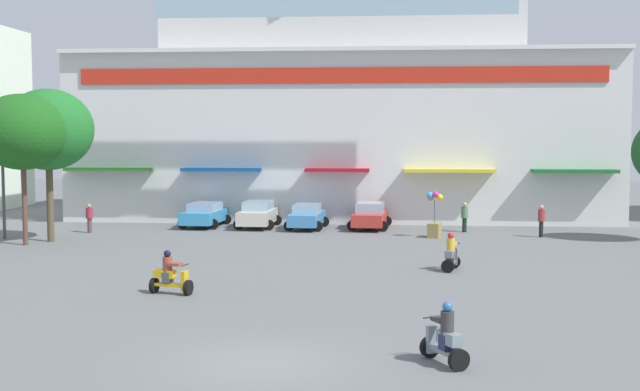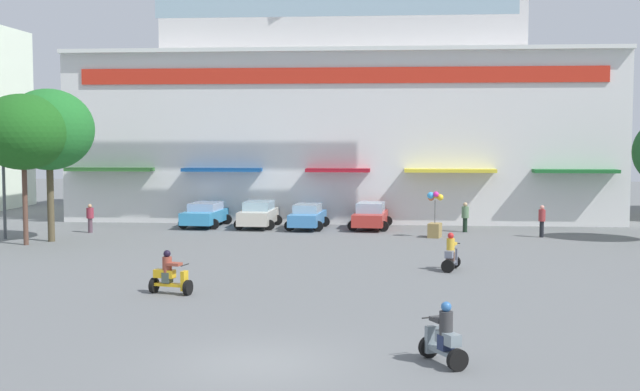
% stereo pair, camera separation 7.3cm
% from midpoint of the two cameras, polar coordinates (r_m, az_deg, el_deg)
% --- Properties ---
extents(ground_plane, '(128.00, 128.00, 0.00)m').
position_cam_midpoint_polar(ground_plane, '(32.68, -0.64, -5.30)').
color(ground_plane, slate).
extents(colonial_building, '(34.03, 14.98, 20.65)m').
position_cam_midpoint_polar(colonial_building, '(54.74, 1.58, 8.07)').
color(colonial_building, silver).
rests_on(colonial_building, ground).
extents(plaza_tree_0, '(4.57, 4.60, 7.39)m').
position_cam_midpoint_polar(plaza_tree_0, '(42.61, -19.93, 4.15)').
color(plaza_tree_0, brown).
rests_on(plaza_tree_0, ground).
extents(plaza_tree_2, '(4.50, 4.53, 7.70)m').
position_cam_midpoint_polar(plaza_tree_2, '(43.60, -18.34, 4.33)').
color(plaza_tree_2, brown).
rests_on(plaza_tree_2, ground).
extents(parked_car_0, '(2.64, 4.49, 1.42)m').
position_cam_midpoint_polar(parked_car_0, '(48.80, -8.01, -1.29)').
color(parked_car_0, '#3694CD').
rests_on(parked_car_0, ground).
extents(parked_car_1, '(2.45, 4.33, 1.54)m').
position_cam_midpoint_polar(parked_car_1, '(48.01, -4.35, -1.30)').
color(parked_car_1, beige).
rests_on(parked_car_1, ground).
extents(parked_car_2, '(2.40, 4.08, 1.43)m').
position_cam_midpoint_polar(parked_car_2, '(47.15, -0.95, -1.45)').
color(parked_car_2, '#4185C6').
rests_on(parked_car_2, ground).
extents(parked_car_3, '(2.53, 4.53, 1.51)m').
position_cam_midpoint_polar(parked_car_3, '(47.39, 3.44, -1.39)').
color(parked_car_3, '#B8322B').
rests_on(parked_car_3, ground).
extents(scooter_rider_1, '(1.52, 0.85, 1.51)m').
position_cam_midpoint_polar(scooter_rider_1, '(28.58, -10.40, -5.51)').
color(scooter_rider_1, black).
rests_on(scooter_rider_1, ground).
extents(scooter_rider_2, '(0.87, 1.42, 1.54)m').
position_cam_midpoint_polar(scooter_rider_2, '(33.29, 8.99, -4.07)').
color(scooter_rider_2, black).
rests_on(scooter_rider_2, ground).
extents(scooter_rider_3, '(1.13, 1.50, 1.53)m').
position_cam_midpoint_polar(scooter_rider_3, '(19.95, 8.53, -9.76)').
color(scooter_rider_3, black).
rests_on(scooter_rider_3, ground).
extents(pedestrian_0, '(0.46, 0.46, 1.58)m').
position_cam_midpoint_polar(pedestrian_0, '(47.09, -15.71, -1.42)').
color(pedestrian_0, '#58404C').
rests_on(pedestrian_0, ground).
extents(pedestrian_1, '(0.48, 0.48, 1.70)m').
position_cam_midpoint_polar(pedestrian_1, '(44.87, 15.03, -1.58)').
color(pedestrian_1, black).
rests_on(pedestrian_1, ground).
extents(pedestrian_2, '(0.54, 0.54, 1.66)m').
position_cam_midpoint_polar(pedestrian_2, '(46.31, 9.93, -1.37)').
color(pedestrian_2, black).
rests_on(pedestrian_2, ground).
extents(streetlamp_near, '(0.40, 0.40, 6.55)m').
position_cam_midpoint_polar(streetlamp_near, '(45.47, -21.16, 1.98)').
color(streetlamp_near, '#474C51').
rests_on(streetlamp_near, ground).
extents(balloon_vendor_cart, '(0.86, 1.02, 2.44)m').
position_cam_midpoint_polar(balloon_vendor_cart, '(43.68, 7.86, -1.66)').
color(balloon_vendor_cart, olive).
rests_on(balloon_vendor_cart, ground).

